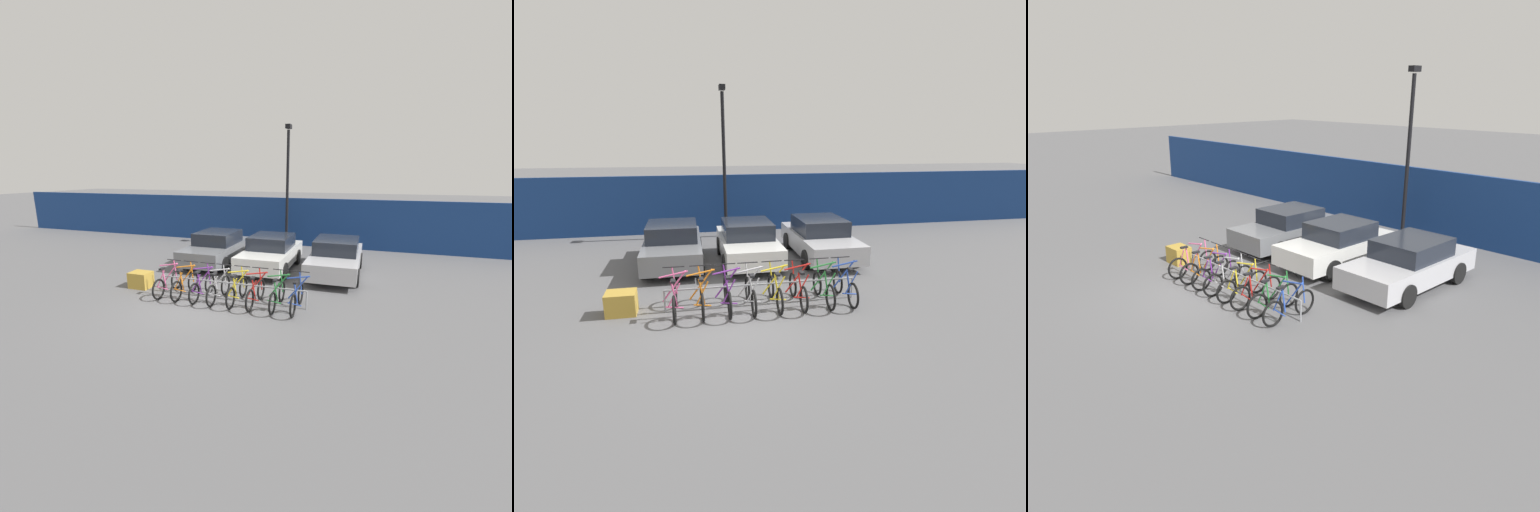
{
  "view_description": "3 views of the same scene",
  "coord_description": "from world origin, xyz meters",
  "views": [
    {
      "loc": [
        4.71,
        -8.58,
        3.87
      ],
      "look_at": [
        1.22,
        1.66,
        1.22
      ],
      "focal_mm": 24.0,
      "sensor_mm": 36.0,
      "label": 1
    },
    {
      "loc": [
        -0.98,
        -8.53,
        3.97
      ],
      "look_at": [
        1.17,
        1.99,
        0.88
      ],
      "focal_mm": 28.0,
      "sensor_mm": 36.0,
      "label": 2
    },
    {
      "loc": [
        10.94,
        -7.03,
        5.36
      ],
      "look_at": [
        0.64,
        2.36,
        0.7
      ],
      "focal_mm": 35.0,
      "sensor_mm": 36.0,
      "label": 3
    }
  ],
  "objects": [
    {
      "name": "bicycle_green",
      "position": [
        2.26,
        0.53,
        0.38
      ],
      "size": [
        0.68,
        1.71,
        1.05
      ],
      "rotation": [
        0.0,
        0.0,
        -0.01
      ],
      "color": "black",
      "rests_on": "ground"
    },
    {
      "name": "car_white",
      "position": [
        0.9,
        4.47,
        0.69
      ],
      "size": [
        1.91,
        4.04,
        1.4
      ],
      "color": "silver",
      "rests_on": "ground"
    },
    {
      "name": "car_grey",
      "position": [
        -1.57,
        4.62,
        0.69
      ],
      "size": [
        1.91,
        4.09,
        1.4
      ],
      "color": "slate",
      "rests_on": "ground"
    },
    {
      "name": "lamp_post",
      "position": [
        0.55,
        8.5,
        3.42
      ],
      "size": [
        0.24,
        0.44,
        6.13
      ],
      "color": "black",
      "rests_on": "ground"
    },
    {
      "name": "bicycle_yellow",
      "position": [
        1.0,
        0.53,
        0.38
      ],
      "size": [
        0.68,
        1.71,
        1.05
      ],
      "rotation": [
        0.0,
        0.0,
        -0.02
      ],
      "color": "black",
      "rests_on": "ground"
    },
    {
      "name": "bike_rack",
      "position": [
        0.71,
        0.68,
        0.5
      ],
      "size": [
        4.82,
        0.04,
        0.57
      ],
      "color": "gray",
      "rests_on": "ground"
    },
    {
      "name": "bicycle_orange",
      "position": [
        -0.8,
        0.53,
        0.38
      ],
      "size": [
        0.68,
        1.71,
        1.05
      ],
      "rotation": [
        0.0,
        0.0,
        0.05
      ],
      "color": "black",
      "rests_on": "ground"
    },
    {
      "name": "bicycle_red",
      "position": [
        1.59,
        0.53,
        0.38
      ],
      "size": [
        0.68,
        1.71,
        1.05
      ],
      "rotation": [
        0.0,
        0.0,
        -0.04
      ],
      "color": "black",
      "rests_on": "ground"
    },
    {
      "name": "bicycle_pink",
      "position": [
        -1.43,
        0.53,
        0.38
      ],
      "size": [
        0.68,
        1.71,
        1.05
      ],
      "rotation": [
        0.0,
        0.0,
        0.01
      ],
      "color": "black",
      "rests_on": "ground"
    },
    {
      "name": "hoarding_wall",
      "position": [
        0.0,
        9.5,
        1.27
      ],
      "size": [
        36.0,
        0.16,
        2.55
      ],
      "primitive_type": "cube",
      "color": "navy",
      "rests_on": "ground"
    },
    {
      "name": "bicycle_purple",
      "position": [
        -0.19,
        0.53,
        0.38
      ],
      "size": [
        0.68,
        1.71,
        1.05
      ],
      "rotation": [
        0.0,
        0.0,
        0.04
      ],
      "color": "black",
      "rests_on": "ground"
    },
    {
      "name": "bicycle_blue",
      "position": [
        2.84,
        0.53,
        0.38
      ],
      "size": [
        0.68,
        1.71,
        1.05
      ],
      "rotation": [
        0.0,
        0.0,
        -0.06
      ],
      "color": "black",
      "rests_on": "ground"
    },
    {
      "name": "cargo_crate",
      "position": [
        -2.69,
        0.79,
        0.28
      ],
      "size": [
        0.7,
        0.56,
        0.55
      ],
      "primitive_type": "cube",
      "color": "#B28C33",
      "rests_on": "ground"
    },
    {
      "name": "car_silver",
      "position": [
        3.49,
        4.56,
        0.69
      ],
      "size": [
        1.91,
        4.35,
        1.4
      ],
      "color": "#B7B7BC",
      "rests_on": "ground"
    },
    {
      "name": "bicycle_silver",
      "position": [
        0.38,
        0.53,
        0.38
      ],
      "size": [
        0.68,
        1.71,
        1.05
      ],
      "rotation": [
        0.0,
        0.0,
        -0.04
      ],
      "color": "black",
      "rests_on": "ground"
    },
    {
      "name": "ground_plane",
      "position": [
        0.0,
        0.0,
        0.0
      ],
      "size": [
        120.0,
        120.0,
        0.0
      ],
      "primitive_type": "plane",
      "color": "#59595B"
    }
  ]
}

